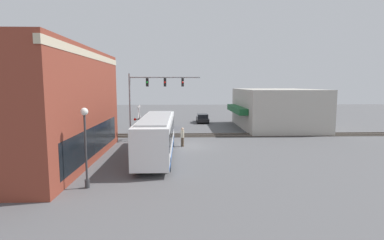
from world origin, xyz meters
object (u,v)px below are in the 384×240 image
at_px(streetlamp, 85,141).
at_px(pedestrian_near_bus, 182,137).
at_px(city_bus, 157,135).
at_px(parked_car_blue, 166,123).
at_px(crossing_signal, 139,119).
at_px(parked_car_black, 202,118).

xyz_separation_m(streetlamp, pedestrian_near_bus, (11.55, -5.61, -1.86)).
height_order(city_bus, streetlamp, streetlamp).
xyz_separation_m(city_bus, parked_car_blue, (16.03, 0.00, -1.17)).
height_order(streetlamp, pedestrian_near_bus, streetlamp).
bearing_deg(city_bus, crossing_signal, 18.64).
xyz_separation_m(parked_car_black, pedestrian_near_bus, (-18.34, 3.26, 0.30)).
height_order(city_bus, parked_car_blue, city_bus).
bearing_deg(crossing_signal, city_bus, -161.36).
bearing_deg(parked_car_blue, crossing_signal, 164.35).
bearing_deg(crossing_signal, streetlamp, 176.10).
xyz_separation_m(city_bus, streetlamp, (-7.60, 3.47, 0.96)).
distance_m(parked_car_black, pedestrian_near_bus, 18.63).
relative_size(city_bus, streetlamp, 2.65).
xyz_separation_m(crossing_signal, parked_car_blue, (8.76, -2.45, -1.60)).
bearing_deg(pedestrian_near_bus, city_bus, 151.49).
relative_size(crossing_signal, streetlamp, 0.81).
bearing_deg(parked_car_blue, parked_car_black, -40.78).
height_order(parked_car_black, pedestrian_near_bus, pedestrian_near_bus).
height_order(streetlamp, parked_car_black, streetlamp).
height_order(crossing_signal, pedestrian_near_bus, crossing_signal).
height_order(city_bus, parked_car_black, city_bus).
height_order(streetlamp, parked_car_blue, streetlamp).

